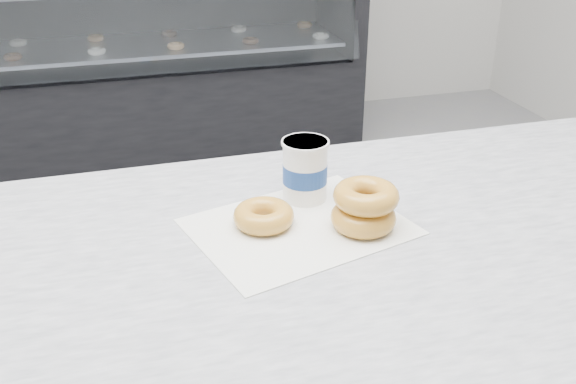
# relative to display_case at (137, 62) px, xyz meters

# --- Properties ---
(display_case) EXTENTS (2.40, 0.74, 1.25)m
(display_case) POSITION_rel_display_case_xyz_m (0.00, 0.00, 0.00)
(display_case) COLOR black
(display_case) RESTS_ON ground
(wax_paper) EXTENTS (0.40, 0.34, 0.00)m
(wax_paper) POSITION_rel_display_case_xyz_m (0.11, -2.66, 0.41)
(wax_paper) COLOR silver
(wax_paper) RESTS_ON counter
(donut_single) EXTENTS (0.13, 0.13, 0.04)m
(donut_single) POSITION_rel_display_case_xyz_m (0.06, -2.64, 0.43)
(donut_single) COLOR gold
(donut_single) RESTS_ON wax_paper
(donut_stack) EXTENTS (0.13, 0.13, 0.08)m
(donut_stack) POSITION_rel_display_case_xyz_m (0.22, -2.69, 0.45)
(donut_stack) COLOR gold
(donut_stack) RESTS_ON wax_paper
(coffee_cup) EXTENTS (0.09, 0.09, 0.11)m
(coffee_cup) POSITION_rel_display_case_xyz_m (0.15, -2.57, 0.47)
(coffee_cup) COLOR white
(coffee_cup) RESTS_ON counter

